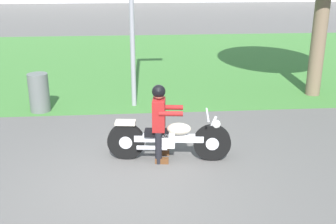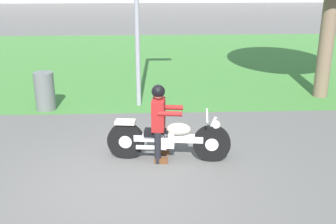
# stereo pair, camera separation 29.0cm
# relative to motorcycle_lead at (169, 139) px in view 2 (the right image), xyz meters

# --- Properties ---
(ground) EXTENTS (120.00, 120.00, 0.00)m
(ground) POSITION_rel_motorcycle_lead_xyz_m (-0.67, -0.98, -0.41)
(ground) COLOR #565451
(grass_verge) EXTENTS (60.00, 12.00, 0.01)m
(grass_verge) POSITION_rel_motorcycle_lead_xyz_m (-0.67, 8.57, -0.40)
(grass_verge) COLOR #3D7533
(grass_verge) RESTS_ON ground
(motorcycle_lead) EXTENTS (2.25, 0.66, 0.90)m
(motorcycle_lead) POSITION_rel_motorcycle_lead_xyz_m (0.00, 0.00, 0.00)
(motorcycle_lead) COLOR black
(motorcycle_lead) RESTS_ON ground
(rider_lead) EXTENTS (0.59, 0.50, 1.42)m
(rider_lead) POSITION_rel_motorcycle_lead_xyz_m (-0.17, 0.02, 0.42)
(rider_lead) COLOR black
(rider_lead) RESTS_ON ground
(trash_can) EXTENTS (0.48, 0.48, 0.94)m
(trash_can) POSITION_rel_motorcycle_lead_xyz_m (-2.91, 2.96, 0.06)
(trash_can) COLOR #595E5B
(trash_can) RESTS_ON ground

